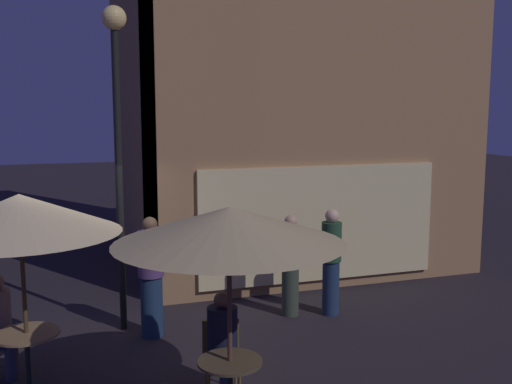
{
  "coord_description": "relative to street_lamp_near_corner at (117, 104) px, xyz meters",
  "views": [
    {
      "loc": [
        -0.47,
        -8.24,
        3.32
      ],
      "look_at": [
        2.42,
        0.37,
        2.04
      ],
      "focal_mm": 41.56,
      "sensor_mm": 36.0,
      "label": 1
    }
  ],
  "objects": [
    {
      "name": "cafe_table_1",
      "position": [
        -1.28,
        -1.71,
        -2.86
      ],
      "size": [
        0.76,
        0.76,
        0.73
      ],
      "color": "black",
      "rests_on": "ground"
    },
    {
      "name": "cafe_building",
      "position": [
        2.7,
        3.32,
        0.76
      ],
      "size": [
        6.55,
        7.77,
        8.32
      ],
      "color": "#A4774E",
      "rests_on": "ground"
    },
    {
      "name": "patron_seated_0",
      "position": [
        0.84,
        -2.64,
        -2.68
      ],
      "size": [
        0.4,
        0.54,
        1.27
      ],
      "rotation": [
        0.0,
        0.0,
        -1.73
      ],
      "color": "#24294B",
      "rests_on": "ground"
    },
    {
      "name": "patron_standing_4",
      "position": [
        3.26,
        -0.42,
        -2.51
      ],
      "size": [
        0.32,
        0.32,
        1.74
      ],
      "rotation": [
        0.0,
        0.0,
        5.66
      ],
      "color": "navy",
      "rests_on": "ground"
    },
    {
      "name": "cafe_table_0",
      "position": [
        0.74,
        -3.27,
        -2.87
      ],
      "size": [
        0.67,
        0.67,
        0.76
      ],
      "color": "black",
      "rests_on": "ground"
    },
    {
      "name": "patron_standing_2",
      "position": [
        0.37,
        -0.43,
        -2.5
      ],
      "size": [
        0.38,
        0.38,
        1.78
      ],
      "rotation": [
        0.0,
        0.0,
        5.51
      ],
      "color": "navy",
      "rests_on": "ground"
    },
    {
      "name": "ground_plane",
      "position": [
        -0.37,
        -0.59,
        -3.39
      ],
      "size": [
        60.0,
        60.0,
        0.0
      ],
      "primitive_type": "plane",
      "color": "#261F26"
    },
    {
      "name": "street_lamp_near_corner",
      "position": [
        0.0,
        0.0,
        0.0
      ],
      "size": [
        0.35,
        0.35,
        4.77
      ],
      "color": "black",
      "rests_on": "ground"
    },
    {
      "name": "patron_standing_3",
      "position": [
        2.63,
        -0.24,
        -2.56
      ],
      "size": [
        0.32,
        0.32,
        1.64
      ],
      "rotation": [
        0.0,
        0.0,
        1.69
      ],
      "color": "#374034",
      "rests_on": "ground"
    },
    {
      "name": "patio_umbrella_0",
      "position": [
        0.74,
        -3.27,
        -1.23
      ],
      "size": [
        2.34,
        2.34,
        2.36
      ],
      "color": "black",
      "rests_on": "ground"
    },
    {
      "name": "cafe_chair_0",
      "position": [
        0.87,
        -2.5,
        -2.86
      ],
      "size": [
        0.5,
        0.5,
        0.87
      ],
      "rotation": [
        0.0,
        0.0,
        -1.73
      ],
      "color": "brown",
      "rests_on": "ground"
    },
    {
      "name": "patio_umbrella_1",
      "position": [
        -1.28,
        -1.71,
        -1.27
      ],
      "size": [
        2.28,
        2.28,
        2.36
      ],
      "color": "black",
      "rests_on": "ground"
    }
  ]
}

